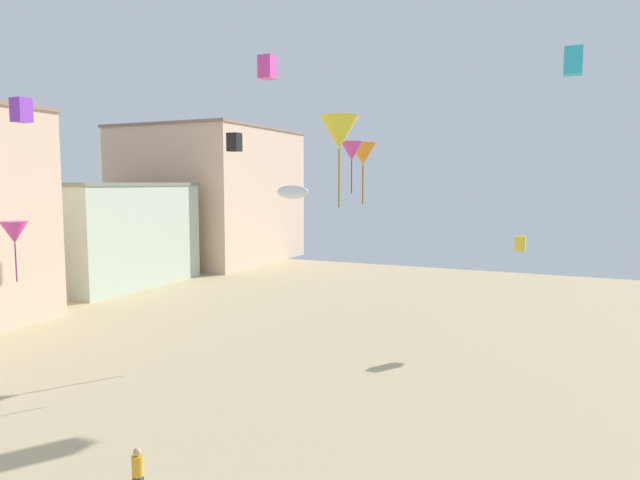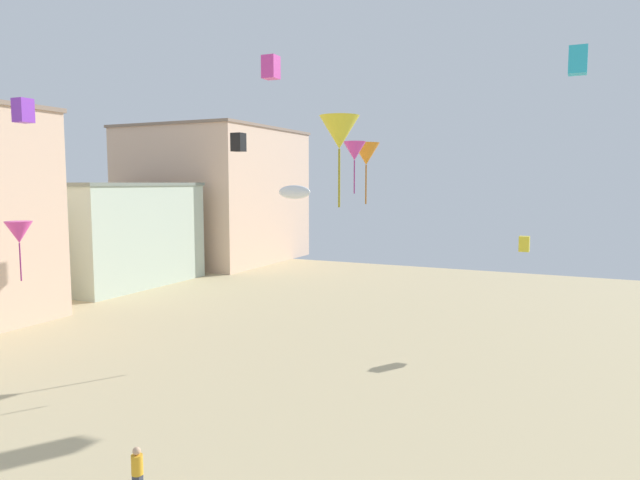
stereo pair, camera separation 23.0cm
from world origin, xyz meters
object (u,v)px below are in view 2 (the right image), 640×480
Objects in this scene: kite_yellow_delta at (339,132)px; kite_white_parafoil at (294,192)px; kite_purple_box at (23,111)px; kite_cyan_box at (578,60)px; kite_black_box at (238,142)px; kite_yellow_box_2 at (524,244)px; kite_magenta_delta_3 at (19,232)px; kite_orange_delta at (366,154)px; kite_flyer at (137,471)px; kite_magenta_box at (271,67)px; kite_magenta_delta_2 at (354,151)px.

kite_white_parafoil is at bearing 129.83° from kite_yellow_delta.
kite_cyan_box is (16.10, 25.58, 5.02)m from kite_purple_box.
kite_yellow_delta is 2.23× the size of kite_black_box.
kite_purple_box is 0.85× the size of kite_yellow_box_2.
kite_magenta_delta_3 is 20.02m from kite_orange_delta.
kite_flyer is 32.70m from kite_cyan_box.
kite_orange_delta is at bearing -18.05° from kite_black_box.
kite_magenta_delta_3 is at bearing 144.25° from kite_purple_box.
kite_flyer is at bearing -109.59° from kite_yellow_box_2.
kite_magenta_box reaches higher than kite_black_box.
kite_orange_delta is at bearing 99.14° from kite_magenta_delta_2.
kite_magenta_delta_2 is 12.47m from kite_yellow_delta.
kite_magenta_delta_2 is 3.32m from kite_orange_delta.
kite_yellow_box_2 is (4.38, 17.97, -5.32)m from kite_yellow_delta.
kite_flyer is at bearing -70.33° from kite_magenta_box.
kite_magenta_box is 0.49× the size of kite_yellow_delta.
kite_yellow_box_2 is at bearing 7.29° from kite_magenta_box.
kite_magenta_delta_3 is (-10.68, 7.69, -5.01)m from kite_purple_box.
kite_white_parafoil is 0.97× the size of kite_cyan_box.
kite_white_parafoil is 0.43× the size of kite_orange_delta.
kite_magenta_delta_3 is at bearing -103.09° from kite_black_box.
kite_magenta_box is at bearing -32.96° from kite_black_box.
kite_cyan_box reaches higher than kite_orange_delta.
kite_yellow_box_2 is at bearing 58.97° from kite_purple_box.
kite_magenta_delta_2 reaches higher than kite_yellow_box_2.
kite_yellow_delta is at bearing -8.43° from kite_magenta_delta_3.
kite_magenta_delta_2 is 18.67m from kite_magenta_delta_3.
kite_purple_box is at bearing -114.76° from kite_white_parafoil.
kite_purple_box is at bearing -107.41° from kite_magenta_delta_2.
kite_white_parafoil reaches higher than kite_flyer.
kite_cyan_box is at bearing 49.62° from kite_yellow_box_2.
kite_white_parafoil is 15.00m from kite_magenta_box.
kite_white_parafoil is 6.68m from kite_magenta_delta_2.
kite_purple_box is at bearing -35.75° from kite_magenta_delta_3.
kite_cyan_box is (26.78, 17.88, 10.03)m from kite_magenta_delta_3.
kite_cyan_box is at bearing 14.89° from kite_magenta_box.
kite_magenta_delta_3 is 0.87× the size of kite_orange_delta.
kite_magenta_box is 20.64m from kite_yellow_delta.
kite_black_box is at bearing 106.51° from kite_purple_box.
kite_purple_box reaches higher than kite_flyer.
kite_purple_box reaches higher than kite_orange_delta.
kite_black_box is at bearing 161.95° from kite_orange_delta.
kite_yellow_box_2 is at bearing 17.92° from kite_orange_delta.
kite_purple_box is 0.52× the size of kite_magenta_box.
kite_purple_box is 17.32m from kite_magenta_delta_2.
kite_cyan_box is (11.45, 5.79, 5.64)m from kite_orange_delta.
kite_white_parafoil is 9.82m from kite_orange_delta.
kite_orange_delta reaches higher than kite_yellow_delta.
kite_cyan_box is at bearing 57.81° from kite_purple_box.
kite_magenta_box is 19.20m from kite_cyan_box.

